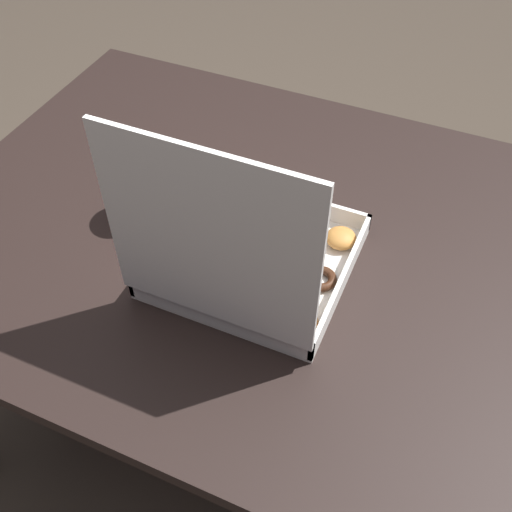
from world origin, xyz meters
TOP-DOWN VIEW (x-y plane):
  - ground_plane at (0.00, 0.00)m, footprint 8.00×8.00m
  - dining_table at (0.00, 0.00)m, footprint 1.28×0.93m
  - donut_box at (-0.01, 0.11)m, footprint 0.32×0.32m
  - coffee_mug at (0.24, 0.04)m, footprint 0.09×0.09m

SIDE VIEW (x-z plane):
  - ground_plane at x=0.00m, z-range 0.00..0.00m
  - dining_table at x=0.00m, z-range 0.27..0.98m
  - coffee_mug at x=0.24m, z-range 0.71..0.81m
  - donut_box at x=-0.01m, z-range 0.60..0.96m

